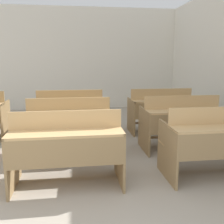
# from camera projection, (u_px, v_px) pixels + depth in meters

# --- Properties ---
(wall_back) EXTENTS (7.30, 0.06, 3.13)m
(wall_back) POSITION_uv_depth(u_px,v_px,m) (62.00, 59.00, 8.13)
(wall_back) COLOR white
(wall_back) RESTS_ON ground_plane
(bench_front_center) EXTENTS (1.32, 0.71, 0.93)m
(bench_front_center) POSITION_uv_depth(u_px,v_px,m) (67.00, 147.00, 3.13)
(bench_front_center) COLOR #97784E
(bench_front_center) RESTS_ON ground_plane
(bench_front_right) EXTENTS (1.32, 0.71, 0.93)m
(bench_front_right) POSITION_uv_depth(u_px,v_px,m) (217.00, 141.00, 3.38)
(bench_front_right) COLOR #997A50
(bench_front_right) RESTS_ON ground_plane
(bench_second_center) EXTENTS (1.32, 0.71, 0.93)m
(bench_second_center) POSITION_uv_depth(u_px,v_px,m) (69.00, 125.00, 4.19)
(bench_second_center) COLOR #93744A
(bench_second_center) RESTS_ON ground_plane
(bench_second_right) EXTENTS (1.32, 0.71, 0.93)m
(bench_second_right) POSITION_uv_depth(u_px,v_px,m) (182.00, 122.00, 4.45)
(bench_second_right) COLOR #997B51
(bench_second_right) RESTS_ON ground_plane
(bench_third_center) EXTENTS (1.32, 0.71, 0.93)m
(bench_third_center) POSITION_uv_depth(u_px,v_px,m) (70.00, 112.00, 5.29)
(bench_third_center) COLOR olive
(bench_third_center) RESTS_ON ground_plane
(bench_third_right) EXTENTS (1.32, 0.71, 0.93)m
(bench_third_right) POSITION_uv_depth(u_px,v_px,m) (161.00, 110.00, 5.54)
(bench_third_right) COLOR #94764C
(bench_third_right) RESTS_ON ground_plane
(wastepaper_bin) EXTENTS (0.32, 0.32, 0.30)m
(wastepaper_bin) POSITION_uv_depth(u_px,v_px,m) (196.00, 116.00, 6.50)
(wastepaper_bin) COLOR #1E6B33
(wastepaper_bin) RESTS_ON ground_plane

